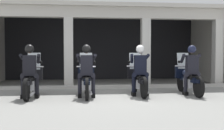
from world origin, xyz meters
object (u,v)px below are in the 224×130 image
at_px(police_officer_far_left, 30,66).
at_px(police_officer_center_left, 86,66).
at_px(police_officer_far_right, 192,66).
at_px(motorcycle_far_left, 32,80).
at_px(motorcycle_far_right, 188,79).
at_px(motorcycle_center_left, 86,80).
at_px(motorcycle_center_right, 138,79).
at_px(police_officer_center_right, 140,66).

bearing_deg(police_officer_far_left, police_officer_center_left, -1.56).
bearing_deg(police_officer_far_right, motorcycle_far_left, -176.23).
height_order(motorcycle_far_left, police_officer_far_right, police_officer_far_right).
bearing_deg(motorcycle_far_right, motorcycle_center_left, -171.77).
bearing_deg(motorcycle_center_right, motorcycle_center_left, -179.19).
bearing_deg(motorcycle_center_right, motorcycle_far_left, 177.83).
distance_m(police_officer_center_left, motorcycle_far_right, 3.37).
bearing_deg(police_officer_far_right, motorcycle_center_left, -176.67).
xyz_separation_m(police_officer_center_left, motorcycle_center_right, (1.66, 0.40, -0.44)).
relative_size(police_officer_far_left, motorcycle_far_right, 0.78).
distance_m(motorcycle_far_left, police_officer_far_left, 0.52).
xyz_separation_m(police_officer_far_left, police_officer_center_left, (1.66, -0.05, 0.00)).
bearing_deg(motorcycle_far_left, motorcycle_center_right, 1.43).
xyz_separation_m(motorcycle_far_right, police_officer_far_right, (-0.00, -0.28, 0.44)).
xyz_separation_m(motorcycle_far_left, motorcycle_far_right, (4.97, 0.04, 0.00)).
bearing_deg(police_officer_center_left, motorcycle_far_right, 8.29).
distance_m(police_officer_far_left, motorcycle_far_right, 5.00).
height_order(motorcycle_far_left, motorcycle_center_right, same).
xyz_separation_m(police_officer_center_left, police_officer_far_right, (3.31, 0.10, 0.00)).
bearing_deg(motorcycle_center_right, police_officer_far_left, -177.30).
bearing_deg(police_officer_center_left, police_officer_far_right, 3.42).
height_order(motorcycle_center_right, police_officer_center_right, police_officer_center_right).
relative_size(motorcycle_far_left, police_officer_center_right, 1.29).
distance_m(motorcycle_far_right, police_officer_far_right, 0.52).
xyz_separation_m(police_officer_far_left, motorcycle_center_left, (1.66, 0.23, -0.44)).
bearing_deg(motorcycle_far_left, police_officer_far_right, -2.45).
bearing_deg(motorcycle_far_left, motorcycle_far_right, 0.81).
height_order(motorcycle_far_right, police_officer_far_right, police_officer_far_right).
height_order(police_officer_far_left, motorcycle_center_left, police_officer_far_left).
distance_m(police_officer_center_right, police_officer_far_right, 1.66).
distance_m(motorcycle_far_left, police_officer_center_left, 1.75).
distance_m(motorcycle_far_left, motorcycle_far_right, 4.97).
distance_m(police_officer_far_left, motorcycle_center_left, 1.73).
distance_m(motorcycle_center_left, motorcycle_center_right, 1.66).
height_order(motorcycle_center_left, police_officer_center_right, police_officer_center_right).
xyz_separation_m(motorcycle_far_left, motorcycle_center_right, (3.31, 0.07, 0.00)).
xyz_separation_m(police_officer_center_left, motorcycle_far_right, (3.32, 0.38, -0.44)).
bearing_deg(police_officer_center_left, motorcycle_far_left, 170.21).
bearing_deg(motorcycle_far_right, police_officer_center_left, -166.90).
bearing_deg(motorcycle_center_left, motorcycle_center_right, 5.83).
bearing_deg(motorcycle_far_right, motorcycle_far_left, -172.96).
bearing_deg(motorcycle_center_left, motorcycle_far_right, 3.42).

